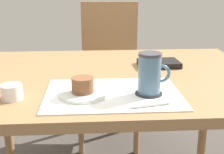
% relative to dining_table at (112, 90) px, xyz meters
% --- Properties ---
extents(dining_table, '(1.24, 0.89, 0.71)m').
position_rel_dining_table_xyz_m(dining_table, '(0.00, 0.00, 0.00)').
color(dining_table, '#997047').
rests_on(dining_table, ground_plane).
extents(wooden_chair, '(0.45, 0.45, 0.93)m').
position_rel_dining_table_xyz_m(wooden_chair, '(0.03, 0.80, -0.13)').
color(wooden_chair, '#997047').
rests_on(wooden_chair, ground_plane).
extents(placemat, '(0.46, 0.32, 0.00)m').
position_rel_dining_table_xyz_m(placemat, '(-0.01, -0.24, 0.07)').
color(placemat, white).
rests_on(placemat, dining_table).
extents(pastry_plate, '(0.16, 0.16, 0.01)m').
position_rel_dining_table_xyz_m(pastry_plate, '(-0.12, -0.25, 0.08)').
color(pastry_plate, silver).
rests_on(pastry_plate, placemat).
extents(pastry, '(0.07, 0.07, 0.05)m').
position_rel_dining_table_xyz_m(pastry, '(-0.12, -0.25, 0.11)').
color(pastry, brown).
rests_on(pastry, pastry_plate).
extents(coffee_coaster, '(0.09, 0.09, 0.00)m').
position_rel_dining_table_xyz_m(coffee_coaster, '(0.11, -0.25, 0.08)').
color(coffee_coaster, '#232328').
rests_on(coffee_coaster, placemat).
extents(coffee_mug, '(0.11, 0.08, 0.14)m').
position_rel_dining_table_xyz_m(coffee_mug, '(0.11, -0.25, 0.15)').
color(coffee_mug, slate).
rests_on(coffee_mug, coffee_coaster).
extents(teaspoon, '(0.13, 0.04, 0.01)m').
position_rel_dining_table_xyz_m(teaspoon, '(0.09, -0.36, 0.08)').
color(teaspoon, silver).
rests_on(teaspoon, placemat).
extents(sugar_bowl, '(0.07, 0.07, 0.05)m').
position_rel_dining_table_xyz_m(sugar_bowl, '(-0.35, -0.26, 0.09)').
color(sugar_bowl, white).
rests_on(sugar_bowl, dining_table).
extents(small_book, '(0.19, 0.13, 0.02)m').
position_rel_dining_table_xyz_m(small_book, '(0.22, 0.11, 0.08)').
color(small_book, black).
rests_on(small_book, dining_table).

